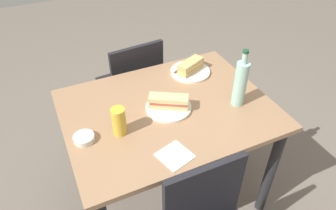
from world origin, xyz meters
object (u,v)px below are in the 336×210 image
dining_table (168,123)px  plate_far (168,108)px  plate_near (190,72)px  olive_bowl (84,138)px  knife_far (167,99)px  beer_glass (119,121)px  baguette_sandwich_far (168,102)px  chair_far (134,85)px  baguette_sandwich_near (191,66)px  water_bottle (240,83)px  knife_near (182,68)px

dining_table → plate_far: bearing=-114.2°
plate_near → olive_bowl: bearing=-157.2°
knife_far → beer_glass: beer_glass is taller
baguette_sandwich_far → chair_far: bearing=89.1°
plate_far → knife_far: bearing=70.7°
baguette_sandwich_near → beer_glass: beer_glass is taller
chair_far → knife_far: bearing=-89.1°
knife_far → olive_bowl: olive_bowl is taller
plate_far → beer_glass: size_ratio=1.67×
knife_far → water_bottle: 0.41m
olive_bowl → baguette_sandwich_far: bearing=6.0°
plate_near → water_bottle: bearing=-76.6°
plate_far → olive_bowl: olive_bowl is taller
knife_near → beer_glass: beer_glass is taller
chair_far → knife_near: chair_far is taller
plate_near → knife_near: (-0.03, 0.05, 0.01)m
knife_near → baguette_sandwich_far: bearing=-128.0°
baguette_sandwich_near → water_bottle: (0.09, -0.38, 0.09)m
dining_table → beer_glass: (-0.30, -0.07, 0.19)m
dining_table → plate_near: (0.27, 0.26, 0.12)m
water_bottle → plate_far: bearing=162.4°
baguette_sandwich_far → beer_glass: beer_glass is taller
knife_near → baguette_sandwich_near: bearing=-54.1°
chair_far → knife_far: chair_far is taller
dining_table → knife_near: size_ratio=6.69×
water_bottle → olive_bowl: bearing=175.4°
baguette_sandwich_near → water_bottle: bearing=-76.6°
knife_near → knife_far: size_ratio=1.09×
knife_far → water_bottle: (0.35, -0.17, 0.12)m
baguette_sandwich_near → beer_glass: (-0.57, -0.33, 0.03)m
knife_near → plate_near: bearing=-54.1°
baguette_sandwich_near → baguette_sandwich_far: size_ratio=0.90×
dining_table → knife_far: (0.02, 0.05, 0.13)m
dining_table → plate_far: (-0.00, -0.01, 0.12)m
dining_table → water_bottle: water_bottle is taller
plate_far → water_bottle: 0.41m
chair_far → plate_far: 0.68m
chair_far → knife_near: size_ratio=5.16×
dining_table → olive_bowl: (-0.47, -0.05, 0.13)m
plate_far → water_bottle: (0.37, -0.12, 0.13)m
baguette_sandwich_near → beer_glass: 0.66m
dining_table → baguette_sandwich_near: (0.27, 0.26, 0.16)m
plate_near → knife_near: 0.06m
water_bottle → olive_bowl: 0.85m
dining_table → baguette_sandwich_far: size_ratio=5.15×
knife_far → beer_glass: (-0.31, -0.12, 0.06)m
plate_far → baguette_sandwich_far: 0.04m
chair_far → water_bottle: (0.36, -0.75, 0.39)m
olive_bowl → plate_far: bearing=6.0°
knife_near → plate_far: (-0.24, -0.31, -0.01)m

